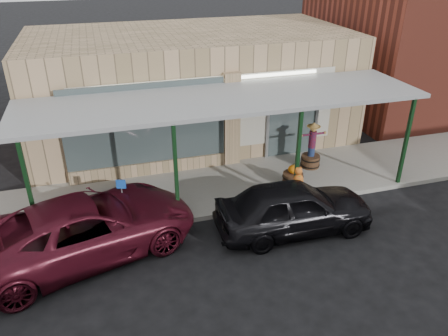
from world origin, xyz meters
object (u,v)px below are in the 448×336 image
object	(u,v)px
barrel_scarecrow	(311,152)
parked_sedan	(294,207)
car_maroon	(87,227)
barrel_pumpkin	(293,178)
handicap_sign	(122,194)

from	to	relation	value
barrel_scarecrow	parked_sedan	bearing A→B (deg)	-128.81
barrel_scarecrow	parked_sedan	size ratio (longest dim) A/B	0.38
barrel_scarecrow	car_maroon	size ratio (longest dim) A/B	0.30
barrel_pumpkin	car_maroon	xyz separation A→B (m)	(-6.35, -1.49, 0.35)
car_maroon	barrel_scarecrow	bearing A→B (deg)	-87.33
barrel_scarecrow	handicap_sign	distance (m)	6.69
barrel_scarecrow	handicap_sign	world-z (taller)	barrel_scarecrow
handicap_sign	parked_sedan	distance (m)	4.72
barrel_scarecrow	barrel_pumpkin	bearing A→B (deg)	-142.76
barrel_scarecrow	barrel_pumpkin	xyz separation A→B (m)	(-1.14, -1.04, -0.28)
barrel_scarecrow	handicap_sign	xyz separation A→B (m)	(-6.51, -1.51, 0.27)
handicap_sign	parked_sedan	bearing A→B (deg)	-1.80
parked_sedan	car_maroon	distance (m)	5.45
barrel_pumpkin	parked_sedan	distance (m)	2.29
barrel_pumpkin	car_maroon	bearing A→B (deg)	-166.79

